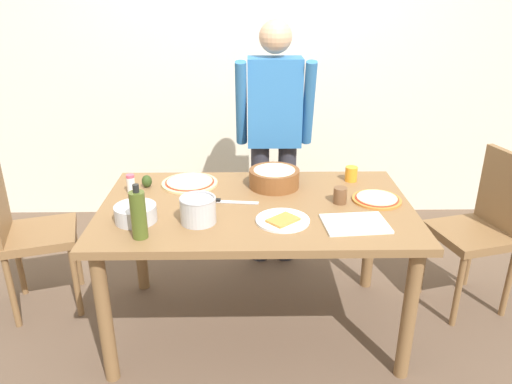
% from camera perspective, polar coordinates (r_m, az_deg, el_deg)
% --- Properties ---
extents(ground, '(8.00, 8.00, 0.00)m').
position_cam_1_polar(ground, '(2.93, 0.02, -15.14)').
color(ground, brown).
extents(wall_back, '(5.60, 0.10, 2.60)m').
position_cam_1_polar(wall_back, '(3.94, -0.38, 15.51)').
color(wall_back, silver).
rests_on(wall_back, ground).
extents(dining_table, '(1.60, 0.96, 0.76)m').
position_cam_1_polar(dining_table, '(2.57, 0.02, -3.33)').
color(dining_table, brown).
rests_on(dining_table, ground).
extents(person_cook, '(0.49, 0.25, 1.62)m').
position_cam_1_polar(person_cook, '(3.19, 2.12, 7.10)').
color(person_cook, '#2D2D38').
rests_on(person_cook, ground).
extents(chair_wooden_left, '(0.50, 0.50, 0.95)m').
position_cam_1_polar(chair_wooden_left, '(3.09, -25.33, -3.62)').
color(chair_wooden_left, brown).
rests_on(chair_wooden_left, ground).
extents(chair_wooden_right, '(0.49, 0.49, 0.95)m').
position_cam_1_polar(chair_wooden_right, '(3.13, 24.91, -3.25)').
color(chair_wooden_right, brown).
rests_on(chair_wooden_right, ground).
extents(pizza_raw_on_board, '(0.32, 0.32, 0.02)m').
position_cam_1_polar(pizza_raw_on_board, '(2.82, -7.69, 1.09)').
color(pizza_raw_on_board, beige).
rests_on(pizza_raw_on_board, dining_table).
extents(pizza_cooked_on_tray, '(0.26, 0.26, 0.02)m').
position_cam_1_polar(pizza_cooked_on_tray, '(2.66, 13.83, -0.80)').
color(pizza_cooked_on_tray, '#C67A33').
rests_on(pizza_cooked_on_tray, dining_table).
extents(plate_with_slice, '(0.26, 0.26, 0.02)m').
position_cam_1_polar(plate_with_slice, '(2.36, 3.12, -3.29)').
color(plate_with_slice, white).
rests_on(plate_with_slice, dining_table).
extents(popcorn_bowl, '(0.28, 0.28, 0.11)m').
position_cam_1_polar(popcorn_bowl, '(2.74, 2.13, 1.83)').
color(popcorn_bowl, brown).
rests_on(popcorn_bowl, dining_table).
extents(mixing_bowl_steel, '(0.20, 0.20, 0.08)m').
position_cam_1_polar(mixing_bowl_steel, '(2.42, -13.79, -2.42)').
color(mixing_bowl_steel, '#B7B7BC').
rests_on(mixing_bowl_steel, dining_table).
extents(olive_oil_bottle, '(0.07, 0.07, 0.26)m').
position_cam_1_polar(olive_oil_bottle, '(2.23, -13.48, -2.55)').
color(olive_oil_bottle, '#47561E').
rests_on(olive_oil_bottle, dining_table).
extents(steel_pot, '(0.17, 0.17, 0.13)m').
position_cam_1_polar(steel_pot, '(2.34, -6.74, -2.03)').
color(steel_pot, '#B7B7BC').
rests_on(steel_pot, dining_table).
extents(cup_orange, '(0.07, 0.07, 0.08)m').
position_cam_1_polar(cup_orange, '(2.88, 10.99, 2.07)').
color(cup_orange, orange).
rests_on(cup_orange, dining_table).
extents(cup_small_brown, '(0.07, 0.07, 0.08)m').
position_cam_1_polar(cup_small_brown, '(2.58, 9.73, -0.39)').
color(cup_small_brown, brown).
rests_on(cup_small_brown, dining_table).
extents(salt_shaker, '(0.04, 0.04, 0.11)m').
position_cam_1_polar(salt_shaker, '(2.74, -14.31, 0.92)').
color(salt_shaker, white).
rests_on(salt_shaker, dining_table).
extents(cutting_board_white, '(0.32, 0.25, 0.01)m').
position_cam_1_polar(cutting_board_white, '(2.37, 11.43, -3.62)').
color(cutting_board_white, white).
rests_on(cutting_board_white, dining_table).
extents(chef_knife, '(0.29, 0.06, 0.02)m').
position_cam_1_polar(chef_knife, '(2.56, -3.74, -1.08)').
color(chef_knife, silver).
rests_on(chef_knife, dining_table).
extents(avocado, '(0.06, 0.06, 0.07)m').
position_cam_1_polar(avocado, '(2.81, -12.55, 1.23)').
color(avocado, '#2D4219').
rests_on(avocado, dining_table).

